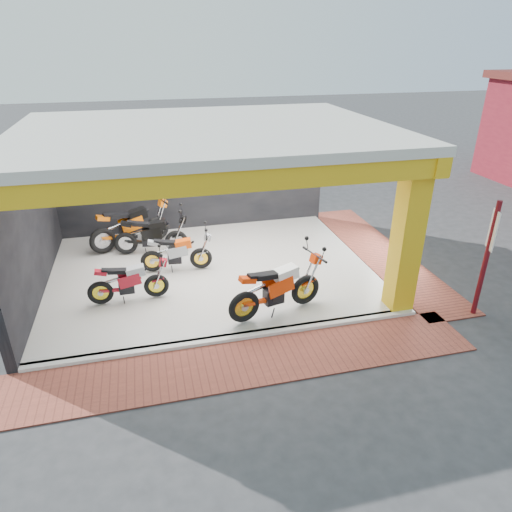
# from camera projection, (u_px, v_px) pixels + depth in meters

# --- Properties ---
(ground) EXTENTS (80.00, 80.00, 0.00)m
(ground) POSITION_uv_depth(u_px,v_px,m) (226.00, 313.00, 10.07)
(ground) COLOR #2D2D30
(ground) RESTS_ON ground
(showroom_floor) EXTENTS (8.00, 6.00, 0.10)m
(showroom_floor) POSITION_uv_depth(u_px,v_px,m) (212.00, 271.00, 11.80)
(showroom_floor) COLOR white
(showroom_floor) RESTS_ON ground
(showroom_ceiling) EXTENTS (8.40, 6.40, 0.20)m
(showroom_ceiling) POSITION_uv_depth(u_px,v_px,m) (205.00, 131.00, 10.27)
(showroom_ceiling) COLOR beige
(showroom_ceiling) RESTS_ON corner_column
(back_wall) EXTENTS (8.20, 0.20, 3.50)m
(back_wall) POSITION_uv_depth(u_px,v_px,m) (193.00, 175.00, 13.79)
(back_wall) COLOR black
(back_wall) RESTS_ON ground
(left_wall) EXTENTS (0.20, 6.20, 3.50)m
(left_wall) POSITION_uv_depth(u_px,v_px,m) (27.00, 223.00, 10.18)
(left_wall) COLOR black
(left_wall) RESTS_ON ground
(corner_column) EXTENTS (0.50, 0.50, 3.50)m
(corner_column) POSITION_uv_depth(u_px,v_px,m) (407.00, 237.00, 9.48)
(corner_column) COLOR gold
(corner_column) RESTS_ON ground
(header_beam_front) EXTENTS (8.40, 0.30, 0.40)m
(header_beam_front) POSITION_uv_depth(u_px,v_px,m) (231.00, 180.00, 7.78)
(header_beam_front) COLOR gold
(header_beam_front) RESTS_ON corner_column
(header_beam_right) EXTENTS (0.30, 6.40, 0.40)m
(header_beam_right) POSITION_uv_depth(u_px,v_px,m) (366.00, 136.00, 11.27)
(header_beam_right) COLOR gold
(header_beam_right) RESTS_ON corner_column
(floor_kerb) EXTENTS (8.00, 0.20, 0.10)m
(floor_kerb) POSITION_uv_depth(u_px,v_px,m) (235.00, 337.00, 9.16)
(floor_kerb) COLOR white
(floor_kerb) RESTS_ON ground
(paver_front) EXTENTS (9.00, 1.40, 0.03)m
(paver_front) POSITION_uv_depth(u_px,v_px,m) (243.00, 363.00, 8.49)
(paver_front) COLOR #984231
(paver_front) RESTS_ON ground
(paver_right) EXTENTS (1.40, 7.00, 0.03)m
(paver_right) POSITION_uv_depth(u_px,v_px,m) (380.00, 253.00, 12.86)
(paver_right) COLOR #984231
(paver_right) RESTS_ON ground
(signpost) EXTENTS (0.15, 0.35, 2.61)m
(signpost) POSITION_uv_depth(u_px,v_px,m) (487.00, 255.00, 9.43)
(signpost) COLOR #590D13
(signpost) RESTS_ON ground
(moto_hero) EXTENTS (2.48, 1.42, 1.43)m
(moto_hero) POSITION_uv_depth(u_px,v_px,m) (306.00, 276.00, 9.91)
(moto_hero) COLOR #EC3809
(moto_hero) RESTS_ON showroom_floor
(moto_row_a) EXTENTS (1.90, 0.74, 1.15)m
(moto_row_a) POSITION_uv_depth(u_px,v_px,m) (155.00, 275.00, 10.25)
(moto_row_a) COLOR #AE1220
(moto_row_a) RESTS_ON showroom_floor
(moto_row_b) EXTENTS (2.20, 1.08, 1.29)m
(moto_row_b) POSITION_uv_depth(u_px,v_px,m) (176.00, 231.00, 12.41)
(moto_row_b) COLOR black
(moto_row_b) RESTS_ON showroom_floor
(moto_row_c) EXTENTS (1.96, 0.89, 1.16)m
(moto_row_c) POSITION_uv_depth(u_px,v_px,m) (200.00, 248.00, 11.54)
(moto_row_c) COLOR #A3A6AB
(moto_row_c) RESTS_ON showroom_floor
(moto_row_d) EXTENTS (2.59, 1.68, 1.49)m
(moto_row_d) POSITION_uv_depth(u_px,v_px,m) (156.00, 217.00, 13.09)
(moto_row_d) COLOR orange
(moto_row_d) RESTS_ON showroom_floor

